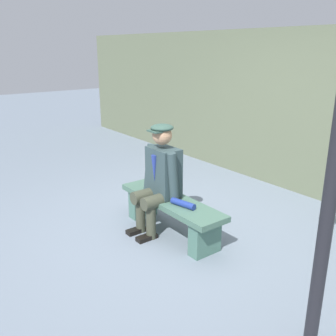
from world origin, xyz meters
TOP-DOWN VIEW (x-y plane):
  - ground_plane at (0.00, 0.00)m, footprint 30.00×30.00m
  - bench at (0.00, 0.00)m, footprint 1.48×0.40m
  - seated_man at (0.13, 0.06)m, footprint 0.55×0.56m
  - rolled_magazine at (-0.25, 0.03)m, footprint 0.31×0.13m
  - stadium_wall at (0.00, -2.36)m, footprint 12.00×0.24m

SIDE VIEW (x-z plane):
  - ground_plane at x=0.00m, z-range 0.00..0.00m
  - bench at x=0.00m, z-range 0.08..0.50m
  - rolled_magazine at x=-0.25m, z-range 0.42..0.49m
  - seated_man at x=0.13m, z-range 0.04..1.30m
  - stadium_wall at x=0.00m, z-range 0.00..2.32m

